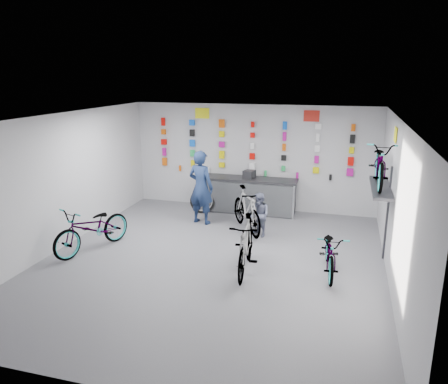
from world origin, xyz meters
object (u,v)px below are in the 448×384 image
(clerk, at_px, (201,187))
(customer, at_px, (260,215))
(bike_center, at_px, (246,245))
(bike_left, at_px, (92,228))
(bike_right, at_px, (330,252))
(counter, at_px, (249,196))
(bike_service, at_px, (247,210))

(clerk, height_order, customer, clerk)
(bike_center, relative_size, customer, 1.72)
(bike_left, relative_size, customer, 1.86)
(bike_center, xyz_separation_m, customer, (-0.12, 2.01, -0.02))
(bike_left, relative_size, bike_center, 1.08)
(bike_left, xyz_separation_m, bike_center, (3.51, -0.14, 0.03))
(bike_left, bearing_deg, customer, 48.63)
(bike_center, distance_m, bike_right, 1.67)
(clerk, distance_m, customer, 1.80)
(customer, bearing_deg, bike_left, -109.31)
(counter, xyz_separation_m, bike_service, (0.28, -1.48, 0.07))
(clerk, bearing_deg, bike_service, -177.15)
(bike_service, bearing_deg, counter, 67.62)
(bike_left, distance_m, bike_center, 3.51)
(bike_left, distance_m, bike_right, 5.13)
(bike_service, bearing_deg, bike_right, -75.04)
(bike_service, xyz_separation_m, customer, (0.38, -0.28, -0.02))
(bike_left, xyz_separation_m, bike_right, (5.13, 0.26, -0.08))
(counter, bearing_deg, bike_right, -54.55)
(customer, bearing_deg, clerk, -156.27)
(bike_left, relative_size, clerk, 1.03)
(bike_right, xyz_separation_m, customer, (-1.74, 1.61, 0.09))
(bike_left, xyz_separation_m, customer, (3.39, 1.88, 0.01))
(bike_left, relative_size, bike_service, 1.09)
(bike_service, relative_size, customer, 1.71)
(counter, xyz_separation_m, bike_center, (0.78, -3.77, 0.07))
(bike_right, relative_size, bike_service, 0.92)
(bike_right, bearing_deg, bike_center, -172.18)
(bike_center, bearing_deg, bike_left, 172.67)
(bike_service, xyz_separation_m, clerk, (-1.29, 0.26, 0.42))
(bike_right, bearing_deg, clerk, 141.62)
(counter, height_order, customer, customer)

